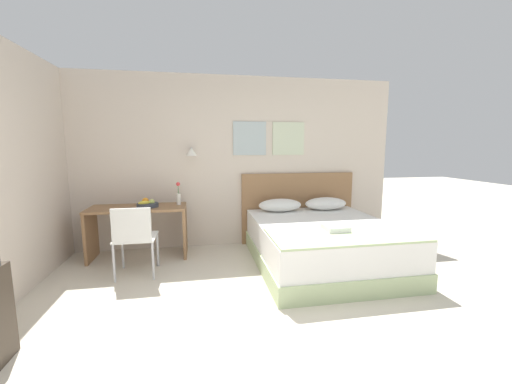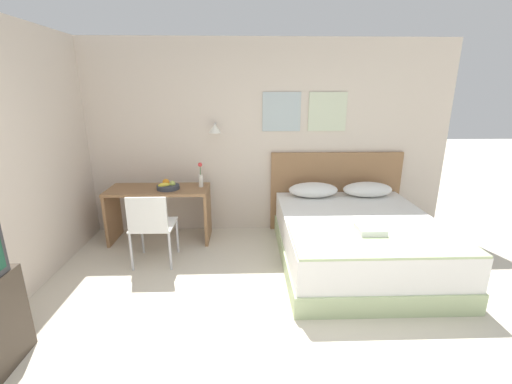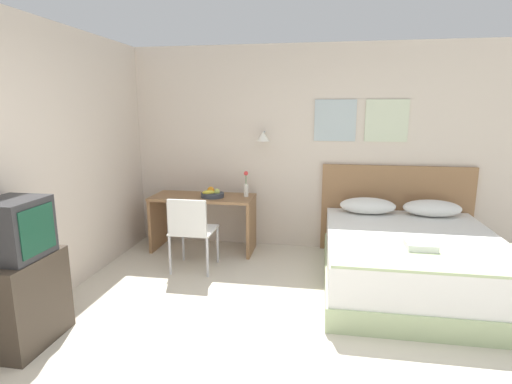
{
  "view_description": "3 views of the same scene",
  "coord_description": "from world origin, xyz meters",
  "views": [
    {
      "loc": [
        -0.46,
        -2.13,
        1.58
      ],
      "look_at": [
        0.26,
        1.76,
        1.0
      ],
      "focal_mm": 22.0,
      "sensor_mm": 36.0,
      "label": 1
    },
    {
      "loc": [
        -0.15,
        -1.96,
        2.0
      ],
      "look_at": [
        -0.05,
        1.33,
        1.01
      ],
      "focal_mm": 24.0,
      "sensor_mm": 36.0,
      "label": 2
    },
    {
      "loc": [
        0.21,
        -2.44,
        1.84
      ],
      "look_at": [
        -0.52,
        1.88,
        0.93
      ],
      "focal_mm": 28.0,
      "sensor_mm": 36.0,
      "label": 3
    }
  ],
  "objects": [
    {
      "name": "ground_plane",
      "position": [
        0.0,
        0.0,
        0.0
      ],
      "size": [
        24.0,
        24.0,
        0.0
      ],
      "primitive_type": "plane",
      "color": "beige"
    },
    {
      "name": "wall_back",
      "position": [
        0.01,
        2.83,
        1.33
      ],
      "size": [
        5.42,
        0.31,
        2.65
      ],
      "color": "beige",
      "rests_on": "ground_plane"
    },
    {
      "name": "bed",
      "position": [
        1.15,
        1.69,
        0.28
      ],
      "size": [
        1.76,
        2.1,
        0.57
      ],
      "color": "#B2C693",
      "rests_on": "ground_plane"
    },
    {
      "name": "headboard",
      "position": [
        1.15,
        2.77,
        0.57
      ],
      "size": [
        1.88,
        0.06,
        1.14
      ],
      "color": "#8E6642",
      "rests_on": "ground_plane"
    },
    {
      "name": "pillow_left",
      "position": [
        0.78,
        2.51,
        0.67
      ],
      "size": [
        0.67,
        0.37,
        0.2
      ],
      "color": "white",
      "rests_on": "bed"
    },
    {
      "name": "pillow_right",
      "position": [
        1.53,
        2.51,
        0.67
      ],
      "size": [
        0.67,
        0.37,
        0.2
      ],
      "color": "white",
      "rests_on": "bed"
    },
    {
      "name": "throw_blanket",
      "position": [
        1.15,
        1.08,
        0.59
      ],
      "size": [
        1.71,
        0.84,
        0.02
      ],
      "color": "#B2C693",
      "rests_on": "bed"
    },
    {
      "name": "folded_towel_near_foot",
      "position": [
        1.12,
        1.23,
        0.63
      ],
      "size": [
        0.26,
        0.27,
        0.06
      ],
      "color": "white",
      "rests_on": "throw_blanket"
    },
    {
      "name": "desk",
      "position": [
        -1.31,
        2.44,
        0.52
      ],
      "size": [
        1.32,
        0.58,
        0.73
      ],
      "color": "#8E6642",
      "rests_on": "ground_plane"
    },
    {
      "name": "desk_chair",
      "position": [
        -1.23,
        1.71,
        0.53
      ],
      "size": [
        0.48,
        0.48,
        0.88
      ],
      "color": "white",
      "rests_on": "ground_plane"
    },
    {
      "name": "fruit_bowl",
      "position": [
        -1.17,
        2.41,
        0.77
      ],
      "size": [
        0.3,
        0.3,
        0.13
      ],
      "color": "#333842",
      "rests_on": "desk"
    },
    {
      "name": "flower_vase",
      "position": [
        -0.75,
        2.51,
        0.86
      ],
      "size": [
        0.06,
        0.06,
        0.33
      ],
      "color": "silver",
      "rests_on": "desk"
    }
  ]
}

